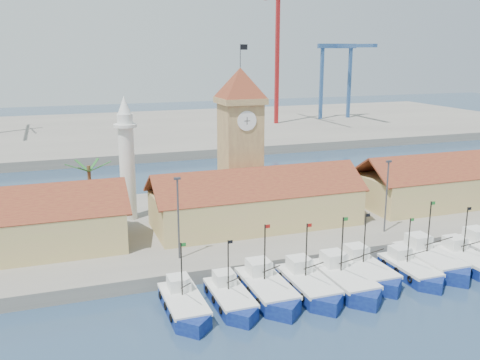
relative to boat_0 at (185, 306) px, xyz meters
name	(u,v)px	position (x,y,z in m)	size (l,w,h in m)	color
ground	(331,302)	(13.81, -2.40, -0.72)	(400.00, 400.00, 0.00)	#1B3048
quay	(245,221)	(13.81, 21.60, 0.03)	(140.00, 32.00, 1.50)	gray
terminal	(141,131)	(13.81, 107.60, 0.28)	(240.00, 80.00, 2.00)	gray
boat_0	(185,306)	(0.00, 0.00, 0.00)	(3.35, 9.17, 6.94)	#0B1356
boat_1	(231,300)	(4.44, -0.09, -0.03)	(3.22, 8.81, 6.67)	#0B1356
boat_2	(268,291)	(8.34, 0.28, 0.07)	(3.69, 10.12, 7.66)	#0B1356
boat_3	(309,287)	(12.57, -0.18, 0.05)	(3.58, 9.82, 7.43)	#0B1356
boat_4	(345,282)	(16.47, -0.39, 0.08)	(3.73, 10.21, 7.72)	#0B1356
boat_5	(367,272)	(19.94, 0.98, 0.04)	(3.53, 9.68, 7.33)	#0B1356
boat_6	(411,271)	(24.57, -0.21, -0.03)	(3.22, 8.81, 6.67)	#0B1356
boat_7	(432,262)	(28.13, 0.94, 0.10)	(3.80, 10.41, 7.87)	#0B1356
boat_8	(468,261)	(32.09, -0.18, 0.02)	(3.44, 9.42, 7.13)	#0B1356
hall_center	(256,206)	(13.81, 17.60, 3.27)	(27.04, 10.13, 7.61)	tan
hall_right	(457,185)	(45.81, 17.60, 3.27)	(31.20, 10.13, 7.61)	tan
clock_tower	(240,137)	(13.81, 23.59, 11.24)	(5.80, 5.80, 22.70)	tan
minaret	(127,158)	(-1.19, 25.60, 9.01)	(3.00, 3.00, 16.30)	silver
palm_tree	(90,191)	(-6.19, 23.60, 5.53)	(5.60, 5.03, 8.39)	brown
lamp_posts	(286,203)	(14.31, 9.60, 5.76)	(80.70, 0.25, 9.03)	#3F3F44
crane_red_right	(280,38)	(53.40, 100.91, 25.93)	(1.00, 35.01, 44.07)	maroon
gantry	(342,61)	(75.81, 104.25, 19.32)	(13.00, 22.00, 23.20)	#2B4E84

